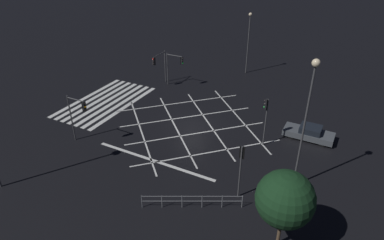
# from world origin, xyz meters

# --- Properties ---
(ground_plane) EXTENTS (200.00, 200.00, 0.00)m
(ground_plane) POSITION_xyz_m (0.00, 0.00, 0.00)
(ground_plane) COLOR black
(road_markings) EXTENTS (16.88, 22.31, 0.01)m
(road_markings) POSITION_xyz_m (0.39, -7.40, 0.00)
(road_markings) COLOR silver
(road_markings) RESTS_ON ground_plane
(traffic_light_sw_main) EXTENTS (2.66, 0.36, 4.05)m
(traffic_light_sw_main) POSITION_xyz_m (-6.65, -7.99, 2.99)
(traffic_light_sw_main) COLOR #424244
(traffic_light_sw_main) RESTS_ON ground_plane
(traffic_light_se_cross) EXTENTS (0.36, 2.11, 4.46)m
(traffic_light_se_cross) POSITION_xyz_m (7.39, -7.17, 3.24)
(traffic_light_se_cross) COLOR #424244
(traffic_light_se_cross) RESTS_ON ground_plane
(traffic_light_sw_cross) EXTENTS (0.36, 2.28, 4.00)m
(traffic_light_sw_cross) POSITION_xyz_m (-7.46, -6.16, 2.93)
(traffic_light_sw_cross) COLOR #424244
(traffic_light_sw_cross) RESTS_ON ground_plane
(traffic_light_ne_main) EXTENTS (0.39, 0.36, 4.30)m
(traffic_light_ne_main) POSITION_xyz_m (7.44, 7.75, 3.06)
(traffic_light_ne_main) COLOR #424244
(traffic_light_ne_main) RESTS_ON ground_plane
(traffic_light_median_north) EXTENTS (0.36, 0.39, 4.54)m
(traffic_light_median_north) POSITION_xyz_m (0.17, 7.18, 3.23)
(traffic_light_median_north) COLOR #424244
(traffic_light_median_north) RESTS_ON ground_plane
(street_lamp_west) EXTENTS (0.44, 0.44, 7.86)m
(street_lamp_west) POSITION_xyz_m (-15.66, -0.13, 5.18)
(street_lamp_west) COLOR #424244
(street_lamp_west) RESTS_ON ground_plane
(street_lamp_far) EXTENTS (0.54, 0.54, 9.98)m
(street_lamp_far) POSITION_xyz_m (4.48, 11.00, 7.03)
(street_lamp_far) COLOR #424244
(street_lamp_far) RESTS_ON ground_plane
(street_tree_near) EXTENTS (3.41, 3.41, 5.35)m
(street_tree_near) POSITION_xyz_m (10.42, 11.45, 3.64)
(street_tree_near) COLOR brown
(street_tree_near) RESTS_ON ground_plane
(waiting_car) EXTENTS (1.79, 4.48, 1.28)m
(waiting_car) POSITION_xyz_m (-2.81, 10.63, 0.60)
(waiting_car) COLOR #474C51
(waiting_car) RESTS_ON ground_plane
(pedestrian_railing) EXTENTS (3.28, 6.16, 1.05)m
(pedestrian_railing) POSITION_xyz_m (10.09, 5.34, 0.67)
(pedestrian_railing) COLOR gray
(pedestrian_railing) RESTS_ON ground_plane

